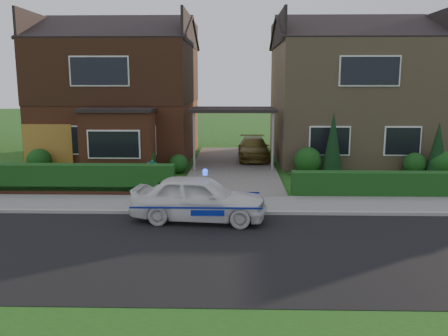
{
  "coord_description": "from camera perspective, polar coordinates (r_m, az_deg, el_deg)",
  "views": [
    {
      "loc": [
        0.1,
        -10.73,
        3.94
      ],
      "look_at": [
        -0.25,
        3.5,
        1.35
      ],
      "focal_mm": 38.0,
      "sensor_mm": 36.0,
      "label": 1
    }
  ],
  "objects": [
    {
      "name": "driveway_car",
      "position": [
        23.76,
        3.57,
        2.36
      ],
      "size": [
        1.54,
        3.74,
        1.08
      ],
      "primitive_type": "imported",
      "rotation": [
        0.0,
        0.0,
        0.01
      ],
      "color": "brown",
      "rests_on": "driveway"
    },
    {
      "name": "sidewalk",
      "position": [
        15.33,
        1.0,
        -4.38
      ],
      "size": [
        60.0,
        2.0,
        0.1
      ],
      "primitive_type": "cube",
      "color": "slate",
      "rests_on": "ground"
    },
    {
      "name": "shrub_right_mid",
      "position": [
        21.92,
        21.96,
        0.48
      ],
      "size": [
        0.96,
        0.96,
        0.96
      ],
      "primitive_type": "sphere",
      "color": "#123B13",
      "rests_on": "ground"
    },
    {
      "name": "shrub_left_far",
      "position": [
        22.25,
        -21.35,
        0.81
      ],
      "size": [
        1.08,
        1.08,
        1.08
      ],
      "primitive_type": "sphere",
      "color": "#123B13",
      "rests_on": "ground"
    },
    {
      "name": "conifer_b",
      "position": [
        21.86,
        24.3,
        1.93
      ],
      "size": [
        0.9,
        0.9,
        2.2
      ],
      "primitive_type": "cone",
      "color": "black",
      "rests_on": "ground"
    },
    {
      "name": "potted_plant_a",
      "position": [
        19.38,
        -8.64,
        -0.3
      ],
      "size": [
        0.45,
        0.32,
        0.82
      ],
      "primitive_type": "imported",
      "rotation": [
        0.0,
        0.0,
        0.07
      ],
      "color": "gray",
      "rests_on": "ground"
    },
    {
      "name": "ground",
      "position": [
        11.43,
        0.84,
        -9.84
      ],
      "size": [
        120.0,
        120.0,
        0.0
      ],
      "primitive_type": "plane",
      "color": "#1B4512",
      "rests_on": "ground"
    },
    {
      "name": "shrub_right_far",
      "position": [
        22.01,
        24.67,
        0.48
      ],
      "size": [
        1.08,
        1.08,
        1.08
      ],
      "primitive_type": "sphere",
      "color": "#123B13",
      "rests_on": "ground"
    },
    {
      "name": "kerb",
      "position": [
        14.32,
        0.97,
        -5.41
      ],
      "size": [
        60.0,
        0.16,
        0.12
      ],
      "primitive_type": "cube",
      "color": "#9E9993",
      "rests_on": "ground"
    },
    {
      "name": "shrub_left_mid",
      "position": [
        20.71,
        -10.02,
        1.04
      ],
      "size": [
        1.32,
        1.32,
        1.32
      ],
      "primitive_type": "sphere",
      "color": "#123B13",
      "rests_on": "ground"
    },
    {
      "name": "garage_door",
      "position": [
        22.5,
        -20.39,
        2.28
      ],
      "size": [
        2.2,
        0.1,
        2.1
      ],
      "primitive_type": "cube",
      "color": "olive",
      "rests_on": "ground"
    },
    {
      "name": "hedge_left",
      "position": [
        17.67,
        -18.16,
        -3.09
      ],
      "size": [
        7.5,
        0.55,
        0.9
      ],
      "primitive_type": "cube",
      "color": "#123B13",
      "rests_on": "ground"
    },
    {
      "name": "dwarf_wall",
      "position": [
        17.49,
        -18.35,
        -2.63
      ],
      "size": [
        7.7,
        0.25,
        0.36
      ],
      "primitive_type": "cube",
      "color": "brown",
      "rests_on": "ground"
    },
    {
      "name": "conifer_a",
      "position": [
        20.52,
        12.94,
        2.66
      ],
      "size": [
        0.9,
        0.9,
        2.6
      ],
      "primitive_type": "cone",
      "color": "black",
      "rests_on": "ground"
    },
    {
      "name": "road",
      "position": [
        11.43,
        0.84,
        -9.84
      ],
      "size": [
        60.0,
        6.0,
        0.02
      ],
      "primitive_type": "cube",
      "color": "black",
      "rests_on": "ground"
    },
    {
      "name": "house_left",
      "position": [
        25.33,
        -12.2,
        9.79
      ],
      "size": [
        7.5,
        9.53,
        7.25
      ],
      "color": "brown",
      "rests_on": "ground"
    },
    {
      "name": "driveway",
      "position": [
        22.08,
        1.13,
        0.19
      ],
      "size": [
        3.8,
        12.0,
        0.12
      ],
      "primitive_type": "cube",
      "color": "#666059",
      "rests_on": "ground"
    },
    {
      "name": "hedge_right",
      "position": [
        17.51,
        20.41,
        -3.35
      ],
      "size": [
        7.5,
        0.55,
        0.8
      ],
      "primitive_type": "cube",
      "color": "#123B13",
      "rests_on": "ground"
    },
    {
      "name": "potted_plant_b",
      "position": [
        18.98,
        -21.56,
        -1.24
      ],
      "size": [
        0.53,
        0.52,
        0.75
      ],
      "primitive_type": "imported",
      "rotation": [
        0.0,
        0.0,
        0.91
      ],
      "color": "gray",
      "rests_on": "ground"
    },
    {
      "name": "carport_link",
      "position": [
        21.73,
        1.16,
        6.92
      ],
      "size": [
        3.8,
        3.0,
        2.77
      ],
      "color": "black",
      "rests_on": "ground"
    },
    {
      "name": "police_car",
      "position": [
        13.58,
        -3.01,
        -3.69
      ],
      "size": [
        3.54,
        3.99,
        1.48
      ],
      "rotation": [
        0.0,
        0.0,
        1.47
      ],
      "color": "white",
      "rests_on": "ground"
    },
    {
      "name": "house_right",
      "position": [
        25.38,
        14.59,
        9.36
      ],
      "size": [
        7.5,
        8.06,
        7.25
      ],
      "color": "#927A59",
      "rests_on": "ground"
    },
    {
      "name": "shrub_left_near",
      "position": [
        20.79,
        -5.51,
        0.51
      ],
      "size": [
        0.84,
        0.84,
        0.84
      ],
      "primitive_type": "sphere",
      "color": "#123B13",
      "rests_on": "ground"
    },
    {
      "name": "shrub_right_near",
      "position": [
        20.64,
        10.03,
        0.84
      ],
      "size": [
        1.2,
        1.2,
        1.2
      ],
      "primitive_type": "sphere",
      "color": "#123B13",
      "rests_on": "ground"
    },
    {
      "name": "potted_plant_c",
      "position": [
        17.3,
        -7.26,
        -1.54
      ],
      "size": [
        0.5,
        0.5,
        0.82
      ],
      "primitive_type": "imported",
      "rotation": [
        0.0,
        0.0,
        1.49
      ],
      "color": "gray",
      "rests_on": "ground"
    }
  ]
}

